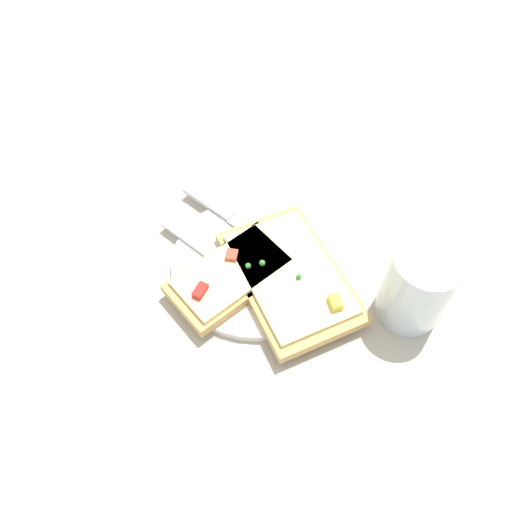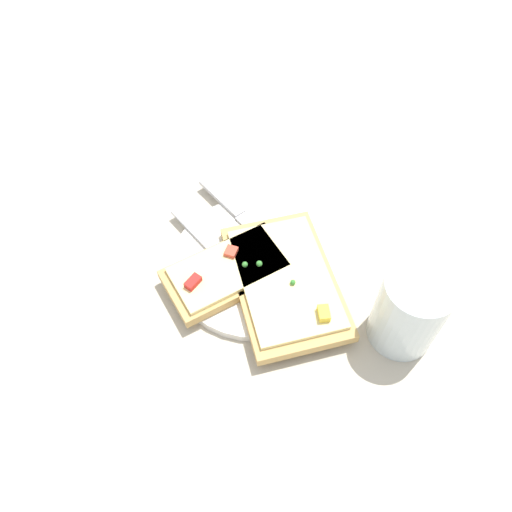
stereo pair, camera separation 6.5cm
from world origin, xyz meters
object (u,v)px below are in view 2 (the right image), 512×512
(fork, at_px, (228,266))
(knife, at_px, (245,219))
(plate, at_px, (256,263))
(pizza_slice_main, at_px, (285,281))
(drinking_glass, at_px, (409,311))
(pizza_slice_corner, at_px, (228,271))

(fork, distance_m, knife, 0.08)
(plate, xyz_separation_m, pizza_slice_main, (-0.01, -0.05, 0.02))
(fork, xyz_separation_m, pizza_slice_main, (0.01, -0.08, 0.01))
(fork, xyz_separation_m, knife, (0.08, 0.02, 0.00))
(pizza_slice_main, height_order, drinking_glass, drinking_glass)
(pizza_slice_main, bearing_deg, pizza_slice_corner, -116.17)
(plate, relative_size, fork, 1.04)
(pizza_slice_corner, bearing_deg, plate, -177.37)
(plate, bearing_deg, pizza_slice_corner, 154.44)
(fork, bearing_deg, pizza_slice_main, 29.25)
(fork, distance_m, pizza_slice_main, 0.08)
(drinking_glass, bearing_deg, pizza_slice_corner, 101.81)
(knife, height_order, pizza_slice_corner, pizza_slice_corner)
(fork, relative_size, pizza_slice_corner, 1.20)
(plate, xyz_separation_m, fork, (-0.03, 0.03, 0.01))
(plate, xyz_separation_m, pizza_slice_corner, (-0.04, 0.02, 0.02))
(knife, xyz_separation_m, pizza_slice_corner, (-0.09, -0.03, 0.01))
(pizza_slice_corner, relative_size, drinking_glass, 1.68)
(pizza_slice_main, xyz_separation_m, pizza_slice_corner, (-0.03, 0.07, 0.00))
(fork, relative_size, pizza_slice_main, 0.95)
(knife, distance_m, pizza_slice_corner, 0.09)
(pizza_slice_main, bearing_deg, drinking_glass, 51.68)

